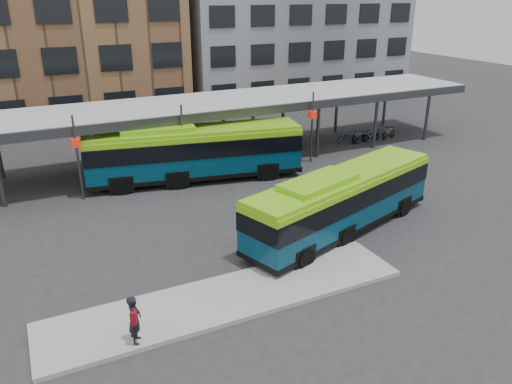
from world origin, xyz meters
name	(u,v)px	position (x,y,z in m)	size (l,w,h in m)	color
ground	(311,238)	(0.00, 0.00, 0.00)	(120.00, 120.00, 0.00)	#28282B
boarding_island	(229,298)	(-5.50, -3.00, 0.09)	(14.00, 3.00, 0.18)	gray
canopy	(209,105)	(-0.06, 12.87, 3.91)	(40.00, 6.53, 4.80)	#999B9E
building_grey	(284,0)	(16.00, 32.00, 10.00)	(24.00, 14.00, 20.00)	slate
bus_front	(342,200)	(1.69, 0.03, 1.65)	(11.68, 5.83, 3.17)	#06334A
bus_rear	(194,151)	(-2.28, 9.90, 1.85)	(13.18, 5.06, 3.56)	#06334A
pedestrian	(135,319)	(-9.28, -4.12, 1.06)	(0.60, 0.73, 1.73)	black
bike_rack	(366,136)	(12.48, 12.03, 0.46)	(5.47, 1.23, 0.97)	slate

